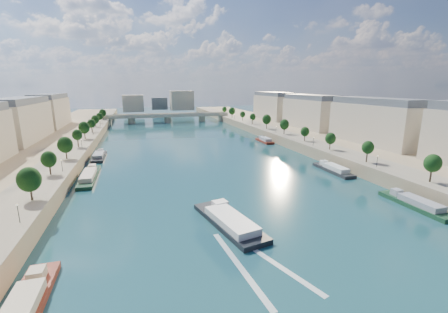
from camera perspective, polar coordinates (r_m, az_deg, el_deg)
ground at (r=144.06m, az=-4.80°, el=0.05°), size 700.00×700.00×0.00m
quay_left at (r=147.65m, az=-33.35°, el=-0.82°), size 44.00×520.00×5.00m
quay_right at (r=172.51m, az=19.33°, el=2.40°), size 44.00×520.00×5.00m
pave_left at (r=143.34m, az=-27.77°, el=0.53°), size 14.00×520.00×0.10m
pave_right at (r=163.84m, az=15.11°, el=3.06°), size 14.00×520.00×0.10m
trees_left at (r=143.91m, az=-27.07°, el=2.86°), size 4.80×268.80×8.26m
trees_right at (r=170.54m, az=12.91°, el=5.42°), size 4.80×268.80×8.26m
lamps_left at (r=132.31m, az=-26.80°, el=0.89°), size 0.36×200.36×4.28m
lamps_right at (r=165.40m, az=12.94°, el=4.23°), size 0.36×200.36×4.28m
buildings_right at (r=187.89m, az=20.80°, el=7.43°), size 16.00×226.00×23.20m
skyline at (r=358.79m, az=-11.53°, el=10.16°), size 79.00×42.00×22.00m
bridge at (r=281.51m, az=-10.68°, el=7.43°), size 112.00×12.00×8.15m
tour_barge at (r=74.32m, az=0.97°, el=-12.26°), size 12.62×26.83×3.65m
wake at (r=61.08m, az=5.88°, el=-19.48°), size 12.95×26.00×0.04m
moored_barges_left at (r=87.89m, az=-27.16°, el=-9.71°), size 5.00×156.07×3.60m
moored_barges_right at (r=114.02m, az=24.62°, el=-4.31°), size 5.00×160.39×3.60m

